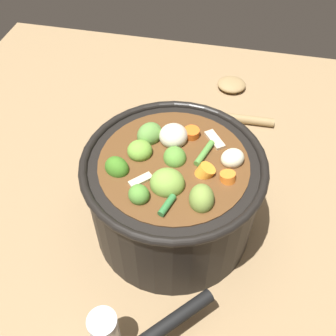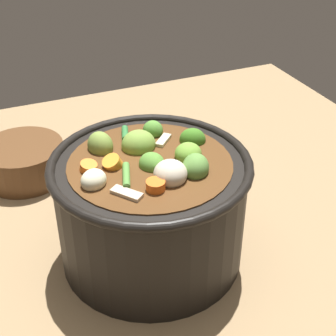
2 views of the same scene
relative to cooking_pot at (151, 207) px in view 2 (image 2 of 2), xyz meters
name	(u,v)px [view 2 (image 2 of 2)]	position (x,y,z in m)	size (l,w,h in m)	color
ground_plane	(152,253)	(0.00, 0.00, -0.08)	(1.10, 1.10, 0.00)	#8C704C
cooking_pot	(151,207)	(0.00, 0.00, 0.00)	(0.26, 0.26, 0.18)	black
salt_shaker	(132,152)	(-0.04, -0.20, -0.04)	(0.04, 0.04, 0.08)	silver
small_saucepan	(26,161)	(0.13, -0.26, -0.05)	(0.21, 0.21, 0.06)	brown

